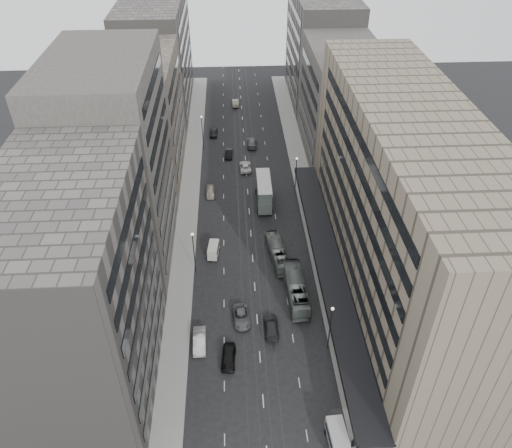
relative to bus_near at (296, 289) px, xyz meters
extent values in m
plane|color=black|center=(-6.34, -5.52, -1.64)|extent=(220.00, 220.00, 0.00)
cube|color=gray|center=(5.66, 31.98, -1.57)|extent=(4.00, 125.00, 0.15)
cube|color=gray|center=(-18.34, 31.98, -1.57)|extent=(4.00, 125.00, 0.15)
cube|color=#7B6F5A|center=(15.16, 2.48, 13.36)|extent=(15.00, 60.00, 30.00)
cube|color=black|center=(5.66, 2.48, 2.36)|extent=(4.40, 60.00, 0.50)
cube|color=#44403B|center=(15.16, 46.48, 10.36)|extent=(15.00, 28.00, 24.00)
cube|color=#66625C|center=(15.16, 76.48, 12.36)|extent=(15.00, 32.00, 28.00)
cube|color=#66625C|center=(-27.84, -13.52, 13.36)|extent=(15.00, 28.00, 30.00)
cube|color=#44403B|center=(-27.84, 13.48, 15.36)|extent=(15.00, 26.00, 34.00)
cube|color=#786E5D|center=(-27.84, 40.48, 10.86)|extent=(15.00, 28.00, 25.00)
cube|color=#66625C|center=(-27.84, 73.48, 12.36)|extent=(15.00, 38.00, 28.00)
cylinder|color=#262628|center=(3.36, -10.52, 2.36)|extent=(0.16, 0.16, 8.00)
sphere|color=silver|center=(3.36, -10.52, 6.46)|extent=(0.44, 0.44, 0.44)
cylinder|color=#262628|center=(3.36, 29.48, 2.36)|extent=(0.16, 0.16, 8.00)
sphere|color=silver|center=(3.36, 29.48, 6.46)|extent=(0.44, 0.44, 0.44)
cylinder|color=#262628|center=(-16.04, 6.48, 2.36)|extent=(0.16, 0.16, 8.00)
sphere|color=silver|center=(-16.04, 6.48, 6.46)|extent=(0.44, 0.44, 0.44)
cylinder|color=#262628|center=(-16.04, 49.48, 2.36)|extent=(0.16, 0.16, 8.00)
sphere|color=silver|center=(-16.04, 49.48, 6.46)|extent=(0.44, 0.44, 0.44)
imported|color=slate|center=(0.00, 0.00, 0.00)|extent=(3.13, 11.87, 3.28)
imported|color=gray|center=(-2.10, 9.01, -0.22)|extent=(3.77, 10.43, 2.84)
cube|color=slate|center=(-3.31, 26.15, 0.13)|extent=(2.78, 9.68, 2.47)
cube|color=slate|center=(-3.31, 26.15, 2.44)|extent=(2.72, 9.30, 2.15)
cube|color=silver|center=(-3.31, 26.15, 3.57)|extent=(2.78, 9.68, 0.13)
cylinder|color=black|center=(-4.69, 22.68, -1.10)|extent=(0.31, 1.08, 1.07)
cylinder|color=black|center=(-2.01, 22.66, -1.10)|extent=(0.31, 1.08, 1.07)
cylinder|color=black|center=(-4.62, 29.64, -1.10)|extent=(0.31, 1.08, 1.07)
cylinder|color=black|center=(-1.94, 29.61, -1.10)|extent=(0.31, 1.08, 1.07)
cube|color=slate|center=(2.03, -24.98, -0.64)|extent=(2.34, 4.99, 1.27)
cube|color=#A8A8A3|center=(2.03, -24.98, 0.49)|extent=(2.29, 4.89, 1.00)
cylinder|color=black|center=(0.91, -23.44, -1.28)|extent=(0.25, 0.74, 0.72)
cylinder|color=black|center=(2.94, -23.31, -1.28)|extent=(0.25, 0.74, 0.72)
cube|color=beige|center=(-13.10, 10.60, -0.78)|extent=(2.09, 3.86, 1.13)
cube|color=beige|center=(-13.10, 10.60, 0.23)|extent=(2.05, 3.78, 0.89)
cylinder|color=black|center=(-14.07, 9.50, -1.35)|extent=(0.24, 0.61, 0.59)
cylinder|color=black|center=(-12.42, 9.30, -1.35)|extent=(0.24, 0.61, 0.59)
cylinder|color=black|center=(-13.78, 11.91, -1.35)|extent=(0.24, 0.61, 0.59)
cylinder|color=black|center=(-12.13, 11.71, -1.35)|extent=(0.24, 0.61, 0.59)
imported|color=black|center=(-10.72, -11.92, -0.83)|extent=(2.28, 4.91, 1.63)
imported|color=#BABAB6|center=(-14.84, -8.91, -0.81)|extent=(1.88, 5.07, 1.66)
imported|color=#595A5C|center=(-8.72, -4.56, -0.93)|extent=(2.71, 5.27, 1.42)
imported|color=#252427|center=(-4.42, -6.74, -0.87)|extent=(2.25, 5.35, 1.54)
imported|color=#B6A997|center=(-14.01, 29.72, -0.87)|extent=(1.91, 4.56, 1.54)
imported|color=black|center=(-10.08, 45.46, -0.91)|extent=(1.90, 4.53, 1.46)
imported|color=white|center=(-6.49, 39.44, -0.92)|extent=(2.49, 5.24, 1.44)
imported|color=#5F5F61|center=(-4.55, 50.31, -0.84)|extent=(2.40, 5.60, 1.61)
imported|color=#252527|center=(-13.70, 56.19, -0.89)|extent=(1.94, 4.49, 1.51)
imported|color=#A09B84|center=(-7.98, 73.71, -0.84)|extent=(1.83, 4.91, 1.60)
imported|color=black|center=(3.86, -25.32, -0.48)|extent=(0.86, 0.71, 2.02)
camera|label=1|loc=(-9.28, -55.79, 55.40)|focal=35.00mm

